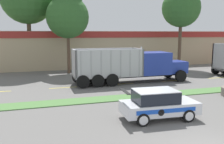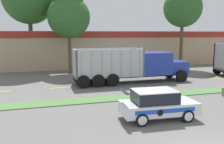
{
  "view_description": "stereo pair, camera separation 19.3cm",
  "coord_description": "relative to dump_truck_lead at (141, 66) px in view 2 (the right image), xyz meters",
  "views": [
    {
      "loc": [
        -6.38,
        -7.56,
        4.69
      ],
      "look_at": [
        -1.19,
        9.09,
        1.95
      ],
      "focal_mm": 40.0,
      "sensor_mm": 36.0,
      "label": 1
    },
    {
      "loc": [
        -6.2,
        -7.62,
        4.69
      ],
      "look_at": [
        -1.19,
        9.09,
        1.95
      ],
      "focal_mm": 40.0,
      "sensor_mm": 36.0,
      "label": 2
    }
  ],
  "objects": [
    {
      "name": "grass_verge",
      "position": [
        -3.25,
        -5.27,
        -1.5
      ],
      "size": [
        120.0,
        1.6,
        0.06
      ],
      "primitive_type": "cube",
      "color": "#517F42",
      "rests_on": "ground_plane"
    },
    {
      "name": "centre_line_3",
      "position": [
        -7.39,
        -0.47,
        -1.53
      ],
      "size": [
        2.4,
        0.14,
        0.01
      ],
      "primitive_type": "cube",
      "color": "yellow",
      "rests_on": "ground_plane"
    },
    {
      "name": "centre_line_4",
      "position": [
        -1.99,
        -0.47,
        -1.53
      ],
      "size": [
        2.4,
        0.14,
        0.01
      ],
      "primitive_type": "cube",
      "color": "yellow",
      "rests_on": "ground_plane"
    },
    {
      "name": "centre_line_5",
      "position": [
        3.41,
        -0.47,
        -1.53
      ],
      "size": [
        2.4,
        0.14,
        0.01
      ],
      "primitive_type": "cube",
      "color": "yellow",
      "rests_on": "ground_plane"
    },
    {
      "name": "centre_line_6",
      "position": [
        8.81,
        -0.47,
        -1.53
      ],
      "size": [
        2.4,
        0.14,
        0.01
      ],
      "primitive_type": "cube",
      "color": "yellow",
      "rests_on": "ground_plane"
    },
    {
      "name": "dump_truck_lead",
      "position": [
        0.0,
        0.0,
        0.0
      ],
      "size": [
        11.21,
        2.7,
        3.45
      ],
      "color": "black",
      "rests_on": "ground_plane"
    },
    {
      "name": "rally_car",
      "position": [
        -3.3,
        -10.03,
        -0.68
      ],
      "size": [
        4.24,
        2.12,
        1.67
      ],
      "color": "silver",
      "rests_on": "ground_plane"
    },
    {
      "name": "store_building_backdrop",
      "position": [
        2.57,
        15.99,
        0.94
      ],
      "size": [
        39.81,
        12.1,
        4.93
      ],
      "color": "tan",
      "rests_on": "ground_plane"
    },
    {
      "name": "tree_behind_centre",
      "position": [
        8.88,
        7.23,
        6.86
      ],
      "size": [
        4.99,
        4.99,
        11.66
      ],
      "color": "brown",
      "rests_on": "ground_plane"
    },
    {
      "name": "tree_behind_right",
      "position": [
        -5.82,
        7.44,
        5.45
      ],
      "size": [
        4.88,
        4.88,
        10.16
      ],
      "color": "brown",
      "rests_on": "ground_plane"
    }
  ]
}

